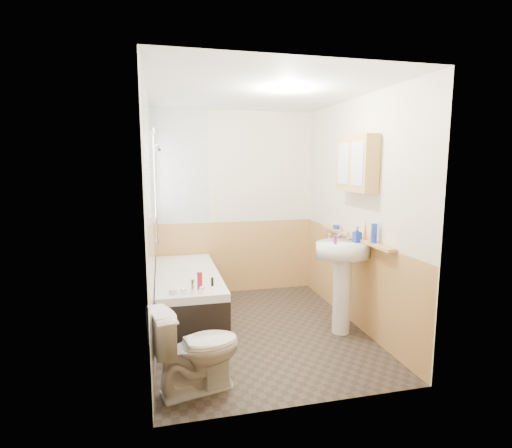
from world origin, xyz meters
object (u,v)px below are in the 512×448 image
object	(u,v)px
bathtub	(188,295)
pine_shelf	(353,236)
sink	(342,269)
toilet	(197,349)
medicine_cabinet	(357,164)

from	to	relation	value
bathtub	pine_shelf	xyz separation A→B (m)	(1.77, -0.55, 0.71)
bathtub	sink	distance (m)	1.78
bathtub	toilet	world-z (taller)	bathtub
toilet	medicine_cabinet	xyz separation A→B (m)	(1.77, 0.85, 1.45)
sink	medicine_cabinet	size ratio (longest dim) A/B	1.72
sink	bathtub	bearing A→B (deg)	144.40
toilet	pine_shelf	distance (m)	2.13
bathtub	pine_shelf	distance (m)	1.99
bathtub	toilet	xyz separation A→B (m)	(-0.03, -1.48, 0.05)
pine_shelf	medicine_cabinet	distance (m)	0.79
bathtub	toilet	bearing A→B (deg)	-91.16
pine_shelf	medicine_cabinet	world-z (taller)	medicine_cabinet
toilet	medicine_cabinet	size ratio (longest dim) A/B	1.10
sink	medicine_cabinet	xyz separation A→B (m)	(0.17, 0.10, 1.09)
bathtub	pine_shelf	size ratio (longest dim) A/B	1.15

